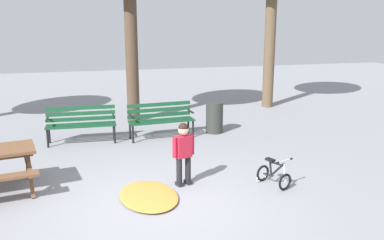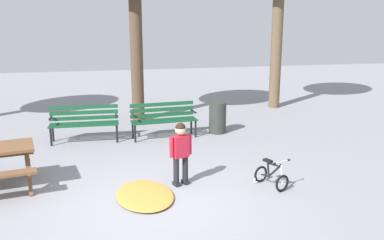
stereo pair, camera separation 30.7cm
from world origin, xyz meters
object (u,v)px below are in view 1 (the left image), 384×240
object	(u,v)px
trash_bin	(214,117)
child_standing	(184,149)
park_bench_left	(161,117)
kids_bicycle	(274,175)
park_bench_far_left	(81,121)

from	to	relation	value
trash_bin	child_standing	bearing A→B (deg)	-116.56
park_bench_left	child_standing	distance (m)	3.09
park_bench_left	trash_bin	size ratio (longest dim) A/B	2.06
child_standing	kids_bicycle	distance (m)	1.65
child_standing	trash_bin	size ratio (longest dim) A/B	1.43
kids_bicycle	trash_bin	distance (m)	3.62
park_bench_left	kids_bicycle	bearing A→B (deg)	-69.06
park_bench_left	kids_bicycle	world-z (taller)	park_bench_left
park_bench_far_left	park_bench_left	world-z (taller)	same
park_bench_left	kids_bicycle	xyz separation A→B (m)	(1.34, -3.51, -0.31)
kids_bicycle	trash_bin	world-z (taller)	trash_bin
park_bench_left	trash_bin	distance (m)	1.42
child_standing	trash_bin	xyz separation A→B (m)	(1.59, 3.18, -0.27)
park_bench_far_left	park_bench_left	xyz separation A→B (m)	(1.89, -0.07, 0.00)
kids_bicycle	trash_bin	xyz separation A→B (m)	(0.07, 3.62, 0.20)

